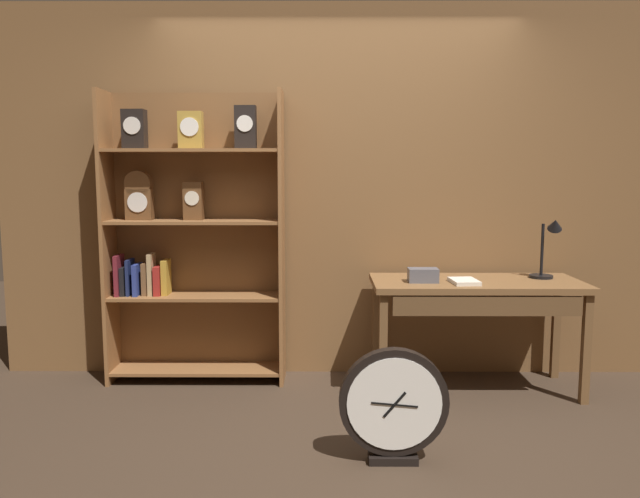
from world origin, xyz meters
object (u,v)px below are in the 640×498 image
object	(u,v)px
bookshelf	(189,234)
open_repair_manual	(464,281)
workbench	(477,294)
toolbox_small	(423,275)
desk_lamp	(548,247)
round_clock_large	(394,405)

from	to	relation	value
bookshelf	open_repair_manual	distance (m)	1.87
workbench	toolbox_small	xyz separation A→B (m)	(-0.36, -0.04, 0.13)
workbench	desk_lamp	xyz separation A→B (m)	(0.49, 0.10, 0.30)
toolbox_small	bookshelf	bearing A→B (deg)	169.77
bookshelf	toolbox_small	size ratio (longest dim) A/B	10.43
bookshelf	open_repair_manual	world-z (taller)	bookshelf
bookshelf	toolbox_small	world-z (taller)	bookshelf
bookshelf	toolbox_small	distance (m)	1.61
workbench	open_repair_manual	xyz separation A→B (m)	(-0.11, -0.08, 0.10)
workbench	toolbox_small	size ratio (longest dim) A/B	7.17
bookshelf	round_clock_large	size ratio (longest dim) A/B	3.38
open_repair_manual	round_clock_large	bearing A→B (deg)	-124.44
toolbox_small	round_clock_large	world-z (taller)	toolbox_small
workbench	round_clock_large	size ratio (longest dim) A/B	2.33
toolbox_small	open_repair_manual	world-z (taller)	toolbox_small
workbench	open_repair_manual	bearing A→B (deg)	-142.17
bookshelf	round_clock_large	xyz separation A→B (m)	(1.28, -1.27, -0.73)
toolbox_small	round_clock_large	distance (m)	1.14
bookshelf	open_repair_manual	bearing A→B (deg)	-10.11
round_clock_large	toolbox_small	bearing A→B (deg)	73.46
round_clock_large	bookshelf	bearing A→B (deg)	135.17
desk_lamp	open_repair_manual	world-z (taller)	desk_lamp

